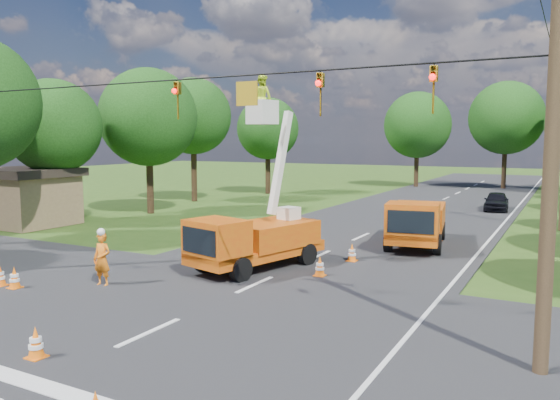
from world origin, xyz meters
The scene contains 24 objects.
ground centered at (0.00, 20.00, 0.00)m, with size 140.00×140.00×0.00m, color #2D4E17.
road_main centered at (0.00, 20.00, 0.00)m, with size 12.00×100.00×0.06m, color black.
road_cross centered at (0.00, 2.00, 0.00)m, with size 56.00×10.00×0.07m, color black.
stop_bar centered at (0.00, -3.20, 0.00)m, with size 9.00×0.45×0.02m, color silver.
edge_line centered at (5.60, 20.00, 0.00)m, with size 0.12×90.00×0.02m, color silver.
bucket_truck centered at (-1.18, 6.98, 1.50)m, with size 3.30×5.70×7.01m.
second_truck centered at (2.91, 14.01, 1.11)m, with size 3.01×5.98×2.14m.
ground_worker centered at (-4.34, 2.69, 0.87)m, with size 0.64×0.42×1.74m, color orange.
distant_car centered at (4.48, 29.02, 0.64)m, with size 1.50×3.73×1.27m, color black.
traffic_cone_0 centered at (-1.10, -2.31, 0.36)m, with size 0.38×0.38×0.71m.
traffic_cone_2 centered at (1.36, 7.10, 0.36)m, with size 0.38×0.38×0.71m.
traffic_cone_3 centered at (1.50, 9.83, 0.36)m, with size 0.38×0.38×0.71m.
traffic_cone_4 centered at (-6.52, 1.09, 0.36)m, with size 0.38×0.38×0.71m.
traffic_cone_5 centered at (-7.18, 1.06, 0.36)m, with size 0.38×0.38×0.71m.
traffic_cone_6 centered at (3.51, 15.56, 0.36)m, with size 0.38×0.38×0.71m.
pole_right_near centered at (8.50, 2.00, 5.11)m, with size 1.80×0.30×10.00m.
signal_span centered at (2.23, 1.99, 5.88)m, with size 18.00×0.29×1.07m.
shed centered at (-18.00, 10.00, 1.62)m, with size 5.50×4.50×3.15m.
tree_left_c centered at (-16.50, 11.00, 5.44)m, with size 5.20×5.20×8.06m.
tree_left_d centered at (-15.00, 17.00, 6.12)m, with size 6.20×6.20×9.24m.
tree_left_e centered at (-16.80, 24.00, 6.49)m, with size 5.80×5.80×9.41m.
tree_left_f centered at (-14.80, 32.00, 5.69)m, with size 5.40×5.40×8.40m.
tree_far_a centered at (-5.00, 45.00, 6.19)m, with size 6.60×6.60×9.50m.
tree_far_b centered at (3.00, 47.00, 6.81)m, with size 7.00×7.00×10.32m.
Camera 1 is at (8.87, -9.78, 4.69)m, focal length 35.00 mm.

